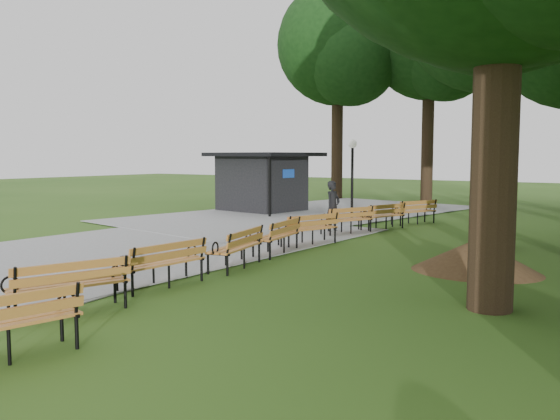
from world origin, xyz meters
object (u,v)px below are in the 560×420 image
Objects in this scene: bench_1 at (1,324)px; bench_6 at (307,229)px; person at (333,206)px; bench_4 at (235,248)px; bench_8 at (381,216)px; bench_9 at (413,212)px; dirt_mound at (476,256)px; bench_2 at (68,285)px; bench_5 at (276,236)px; bench_7 at (346,220)px; bench_3 at (161,263)px; lamp_post at (352,162)px; kiosk at (262,182)px.

bench_1 is 9.92m from bench_6.
bench_1 is at bearing -161.51° from person.
bench_8 is (-0.13, 7.94, 0.00)m from bench_4.
bench_9 is at bearing -12.56° from person.
bench_2 is (-4.30, -6.80, 0.09)m from dirt_mound.
bench_8 is at bearing 168.78° from bench_5.
bench_7 and bench_9 have the same top height.
bench_9 is (-1.13, 16.13, 0.00)m from bench_1.
bench_1 is at bearing -0.84° from bench_4.
person is 10.90m from bench_2.
bench_2 is at bearing 9.22° from bench_3.
bench_5 is at bearing 25.00° from bench_7.
bench_4 is (2.05, -9.59, -1.74)m from lamp_post.
bench_7 is (-0.25, 4.24, 0.00)m from bench_5.
bench_2 is (1.31, -10.81, -0.38)m from person.
bench_7 is at bearing 4.39° from bench_8.
person is at bearing -73.79° from lamp_post.
person is 0.54× the size of lamp_post.
bench_7 is at bearing -171.66° from bench_3.
bench_9 is at bearing 11.48° from lamp_post.
dirt_mound is 9.13m from bench_1.
lamp_post is 1.34× the size of dirt_mound.
bench_2 is 4.34m from bench_4.
bench_4 is at bearing -1.54° from bench_5.
bench_1 and bench_5 have the same top height.
bench_8 is 1.00× the size of bench_9.
dirt_mound is 1.19× the size of bench_4.
bench_3 is 10.14m from bench_8.
dirt_mound is at bearing -28.01° from kiosk.
bench_5 is at bearing -76.95° from lamp_post.
kiosk is (-5.98, 4.46, 0.46)m from person.
kiosk is at bearing -73.25° from bench_9.
bench_4 is (-4.46, -2.47, 0.09)m from dirt_mound.
dirt_mound is 1.19× the size of bench_5.
bench_7 is at bearing 142.98° from dirt_mound.
bench_4 is at bearing -155.97° from bench_1.
person is 0.86× the size of bench_1.
dirt_mound is at bearing 53.39° from bench_9.
bench_5 is (-1.57, 8.09, 0.00)m from bench_1.
bench_9 is at bearing -168.81° from bench_7.
bench_4 and bench_7 have the same top height.
bench_4 is (1.14, -6.48, -0.38)m from person.
bench_2 is 14.37m from bench_9.
bench_2 is 1.00× the size of bench_5.
bench_3 is at bearing 18.61° from bench_8.
bench_7 is 3.86m from bench_9.
bench_6 is at bearing 165.88° from dirt_mound.
kiosk reaches higher than bench_8.
lamp_post is 1.59× the size of bench_1.
person is 0.86× the size of bench_2.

